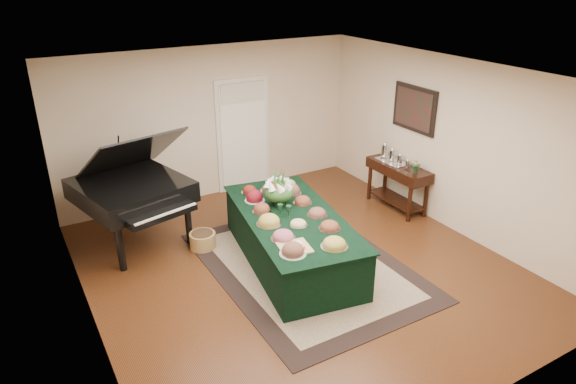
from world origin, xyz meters
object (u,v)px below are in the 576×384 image
buffet_table (292,238)px  mahogany_sideboard (398,175)px  floral_centerpiece (279,189)px  grand_piano (132,189)px

buffet_table → mahogany_sideboard: bearing=13.9°
floral_centerpiece → mahogany_sideboard: 2.51m
mahogany_sideboard → grand_piano: bearing=165.9°
buffet_table → grand_piano: 2.49m
buffet_table → grand_piano: grand_piano is taller
floral_centerpiece → grand_piano: (-1.78, 1.30, -0.11)m
mahogany_sideboard → floral_centerpiece: bearing=-174.8°
floral_centerpiece → buffet_table: bearing=-93.5°
mahogany_sideboard → buffet_table: bearing=-166.1°
floral_centerpiece → mahogany_sideboard: bearing=5.2°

